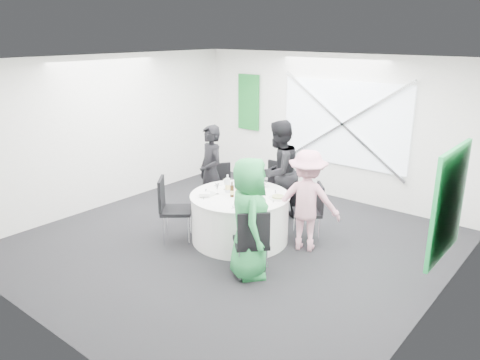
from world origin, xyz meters
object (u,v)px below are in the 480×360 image
Objects in this scene: banquet_table at (240,217)px; clear_water_bottle at (228,186)px; person_man_back_left at (211,173)px; green_water_bottle at (251,188)px; chair_back at (275,186)px; chair_front_left at (170,204)px; person_woman_pink at (307,201)px; person_woman_green at (249,218)px; chair_front_right at (252,239)px; person_man_back at (278,172)px; chair_back_left at (221,186)px; chair_back_right at (313,207)px.

clear_water_bottle is at bearing -170.42° from banquet_table.
green_water_bottle is (1.14, -0.33, 0.05)m from person_man_back_left.
clear_water_bottle is (-0.38, -0.10, -0.01)m from green_water_bottle.
chair_back is 0.99× the size of chair_front_left.
person_woman_green is at bearing 60.09° from person_woman_pink.
chair_front_right is (0.89, -0.84, 0.20)m from banquet_table.
chair_front_left is 0.58× the size of person_man_back.
person_woman_pink is (1.80, 1.10, 0.17)m from chair_front_left.
clear_water_bottle is (0.61, 0.67, 0.26)m from chair_front_left.
person_man_back_left is at bearing -163.62° from chair_back_left.
chair_back is at bearing -62.78° from chair_front_left.
person_woman_pink is at bearing -98.90° from chair_front_left.
chair_back is at bearing -19.94° from person_woman_green.
chair_front_left is 1.94m from person_man_back.
clear_water_bottle is at bearing -82.80° from chair_front_left.
banquet_table is 0.53m from green_water_bottle.
green_water_bottle reaches higher than chair_back.
person_man_back is at bearing -55.03° from person_woman_pink.
person_man_back_left reaches higher than chair_back.
person_man_back is (1.00, 0.61, 0.06)m from person_man_back_left.
person_man_back_left is 0.88m from clear_water_bottle.
chair_back_left is at bearing -28.26° from person_woman_pink.
person_man_back_left reaches higher than banquet_table.
person_woman_pink is at bearing -53.26° from person_woman_green.
chair_back is 3.51× the size of clear_water_bottle.
person_man_back_left is 1.01× the size of person_woman_green.
person_woman_pink is (1.06, -0.69, 0.17)m from chair_back.
green_water_bottle is (0.25, -1.02, 0.28)m from chair_back.
person_man_back is 0.95m from green_water_bottle.
person_woman_pink is at bearing 21.95° from person_man_back_left.
chair_back is 0.62× the size of person_woman_green.
person_woman_pink is 0.94× the size of person_woman_green.
chair_front_right is 2.26m from person_man_back_left.
person_man_back reaches higher than green_water_bottle.
chair_back_right is (0.95, -0.33, -0.07)m from chair_back.
person_man_back is (0.94, 0.41, 0.34)m from chair_back_left.
chair_back_left is at bearing -65.26° from person_man_back.
chair_back_right is at bearing 41.48° from banquet_table.
person_woman_green is (0.81, -0.79, 0.45)m from banquet_table.
chair_front_right is 0.95× the size of chair_front_left.
person_man_back is at bearing 98.65° from green_water_bottle.
chair_front_right is 3.38× the size of clear_water_bottle.
chair_back_left is 1.91m from person_woman_pink.
person_man_back is at bearing -40.11° from chair_back.
person_woman_green is at bearing -95.87° from chair_back_left.
person_man_back_left reaches higher than person_woman_pink.
chair_back is at bearing 59.87° from person_man_back_left.
banquet_table is 1.25m from chair_front_right.
chair_front_left is 1.14m from person_man_back_left.
banquet_table is at bearing 0.00° from person_man_back.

